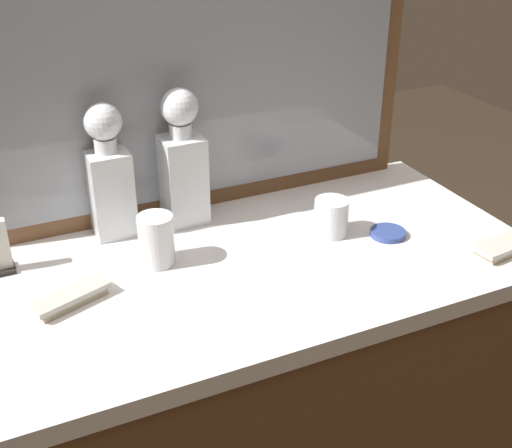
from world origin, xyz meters
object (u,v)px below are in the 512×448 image
object	(u,v)px
crystal_tumbler_far_right	(156,242)
silver_brush_far_right	(507,246)
porcelain_dish	(388,233)
crystal_tumbler_rear	(331,219)
silver_brush_right	(71,299)
crystal_decanter_far_right	(110,183)
crystal_decanter_right	(183,170)

from	to	relation	value
crystal_tumbler_far_right	silver_brush_far_right	xyz separation A→B (m)	(0.66, -0.26, -0.04)
porcelain_dish	crystal_tumbler_rear	bearing A→B (deg)	150.76
crystal_tumbler_rear	silver_brush_right	world-z (taller)	crystal_tumbler_rear
crystal_decanter_far_right	silver_brush_far_right	size ratio (longest dim) A/B	1.80
silver_brush_right	crystal_decanter_far_right	bearing A→B (deg)	58.91
silver_brush_far_right	silver_brush_right	bearing A→B (deg)	167.70
crystal_tumbler_far_right	silver_brush_right	world-z (taller)	crystal_tumbler_far_right
porcelain_dish	crystal_tumbler_far_right	bearing A→B (deg)	168.08
crystal_decanter_right	crystal_tumbler_far_right	size ratio (longest dim) A/B	2.89
crystal_decanter_right	porcelain_dish	size ratio (longest dim) A/B	3.96
crystal_decanter_right	silver_brush_right	xyz separation A→B (m)	(-0.30, -0.22, -0.11)
silver_brush_right	porcelain_dish	xyz separation A→B (m)	(0.67, -0.03, -0.01)
crystal_decanter_far_right	crystal_tumbler_rear	xyz separation A→B (m)	(0.42, -0.20, -0.08)
crystal_decanter_right	crystal_tumbler_far_right	bearing A→B (deg)	-126.68
silver_brush_far_right	crystal_decanter_right	bearing A→B (deg)	143.36
crystal_tumbler_far_right	silver_brush_right	xyz separation A→B (m)	(-0.19, -0.07, -0.04)
crystal_tumbler_rear	crystal_tumbler_far_right	world-z (taller)	crystal_tumbler_far_right
silver_brush_right	crystal_tumbler_far_right	bearing A→B (deg)	21.50
crystal_decanter_far_right	porcelain_dish	size ratio (longest dim) A/B	3.79
crystal_tumbler_rear	silver_brush_right	distance (m)	0.56
porcelain_dish	crystal_decanter_far_right	bearing A→B (deg)	153.32
silver_brush_right	porcelain_dish	world-z (taller)	silver_brush_right
porcelain_dish	silver_brush_far_right	bearing A→B (deg)	-40.80
silver_brush_far_right	porcelain_dish	world-z (taller)	silver_brush_far_right
crystal_decanter_far_right	silver_brush_right	distance (m)	0.30
crystal_tumbler_rear	silver_brush_far_right	xyz separation A→B (m)	(0.29, -0.22, -0.02)
crystal_decanter_far_right	crystal_decanter_right	bearing A→B (deg)	-4.33
crystal_decanter_right	crystal_decanter_far_right	size ratio (longest dim) A/B	1.05
crystal_decanter_far_right	crystal_tumbler_rear	world-z (taller)	crystal_decanter_far_right
crystal_tumbler_far_right	porcelain_dish	bearing A→B (deg)	-11.92
crystal_decanter_far_right	silver_brush_far_right	bearing A→B (deg)	-30.78
crystal_tumbler_rear	crystal_tumbler_far_right	size ratio (longest dim) A/B	0.77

